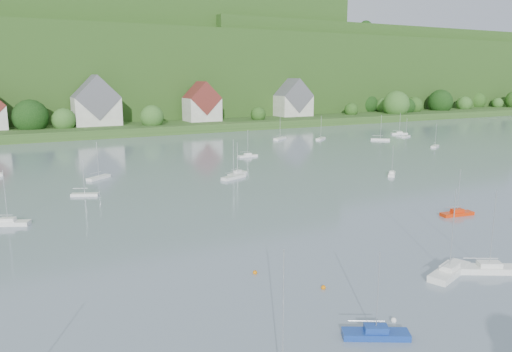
{
  "coord_description": "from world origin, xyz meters",
  "views": [
    {
      "loc": [
        -28.15,
        2.97,
        20.63
      ],
      "look_at": [
        10.14,
        75.0,
        4.0
      ],
      "focal_mm": 34.63,
      "sensor_mm": 36.0,
      "label": 1
    }
  ],
  "objects_px": {
    "near_sailboat_3": "(449,271)",
    "near_sailboat_4": "(489,268)",
    "near_sailboat_1": "(376,333)",
    "near_sailboat_5": "(457,213)"
  },
  "relations": [
    {
      "from": "near_sailboat_1",
      "to": "near_sailboat_5",
      "type": "distance_m",
      "value": 40.83
    },
    {
      "from": "near_sailboat_4",
      "to": "near_sailboat_5",
      "type": "xyz_separation_m",
      "value": [
        14.92,
        16.77,
        -0.06
      ]
    },
    {
      "from": "near_sailboat_4",
      "to": "near_sailboat_5",
      "type": "height_order",
      "value": "near_sailboat_4"
    },
    {
      "from": "near_sailboat_3",
      "to": "near_sailboat_4",
      "type": "xyz_separation_m",
      "value": [
        4.32,
        -1.48,
        -0.01
      ]
    },
    {
      "from": "near_sailboat_1",
      "to": "near_sailboat_5",
      "type": "xyz_separation_m",
      "value": [
        34.74,
        21.45,
        -0.0
      ]
    },
    {
      "from": "near_sailboat_3",
      "to": "near_sailboat_1",
      "type": "bearing_deg",
      "value": -178.02
    },
    {
      "from": "near_sailboat_1",
      "to": "near_sailboat_3",
      "type": "height_order",
      "value": "near_sailboat_3"
    },
    {
      "from": "near_sailboat_1",
      "to": "near_sailboat_4",
      "type": "relative_size",
      "value": 0.8
    },
    {
      "from": "near_sailboat_3",
      "to": "near_sailboat_5",
      "type": "distance_m",
      "value": 24.57
    },
    {
      "from": "near_sailboat_1",
      "to": "near_sailboat_3",
      "type": "distance_m",
      "value": 16.68
    }
  ]
}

